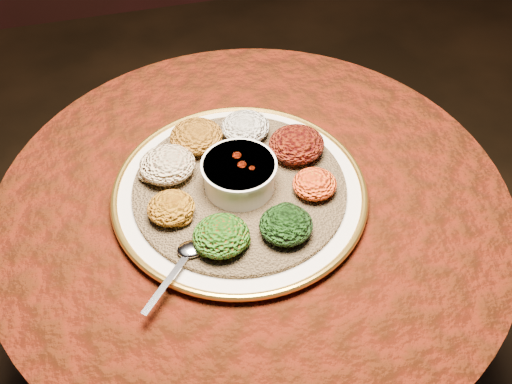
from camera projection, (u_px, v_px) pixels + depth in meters
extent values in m
plane|color=black|center=(254.00, 370.00, 1.60)|extent=(4.00, 4.00, 0.00)
cylinder|color=black|center=(254.00, 367.00, 1.59)|extent=(0.44, 0.44, 0.04)
cylinder|color=black|center=(253.00, 307.00, 1.35)|extent=(0.12, 0.12, 0.68)
cylinder|color=black|center=(253.00, 209.00, 1.08)|extent=(0.80, 0.80, 0.04)
cylinder|color=#390D04|center=(253.00, 254.00, 1.19)|extent=(0.93, 0.93, 0.34)
cylinder|color=#390D04|center=(253.00, 199.00, 1.06)|extent=(0.96, 0.96, 0.01)
cylinder|color=beige|center=(240.00, 193.00, 1.05)|extent=(0.48, 0.48, 0.02)
torus|color=gold|center=(240.00, 190.00, 1.05)|extent=(0.47, 0.47, 0.01)
cylinder|color=olive|center=(240.00, 188.00, 1.04)|extent=(0.42, 0.42, 0.01)
cylinder|color=silver|center=(239.00, 175.00, 1.02)|extent=(0.13, 0.13, 0.06)
cylinder|color=silver|center=(239.00, 165.00, 1.00)|extent=(0.14, 0.14, 0.01)
cylinder|color=#530E04|center=(239.00, 168.00, 1.00)|extent=(0.11, 0.11, 0.01)
ellipsoid|color=silver|center=(192.00, 249.00, 0.93)|extent=(0.05, 0.04, 0.01)
cube|color=silver|center=(168.00, 281.00, 0.89)|extent=(0.10, 0.11, 0.00)
ellipsoid|color=beige|center=(245.00, 127.00, 1.11)|extent=(0.10, 0.09, 0.05)
ellipsoid|color=black|center=(296.00, 144.00, 1.07)|extent=(0.11, 0.10, 0.05)
ellipsoid|color=#C78E10|center=(315.00, 184.00, 1.01)|extent=(0.08, 0.08, 0.04)
ellipsoid|color=black|center=(286.00, 225.00, 0.95)|extent=(0.09, 0.09, 0.04)
ellipsoid|color=#A0260A|center=(221.00, 236.00, 0.93)|extent=(0.10, 0.09, 0.05)
ellipsoid|color=#9E620D|center=(171.00, 208.00, 0.97)|extent=(0.08, 0.08, 0.04)
ellipsoid|color=maroon|center=(167.00, 165.00, 1.04)|extent=(0.10, 0.10, 0.05)
ellipsoid|color=brown|center=(196.00, 137.00, 1.09)|extent=(0.10, 0.10, 0.05)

